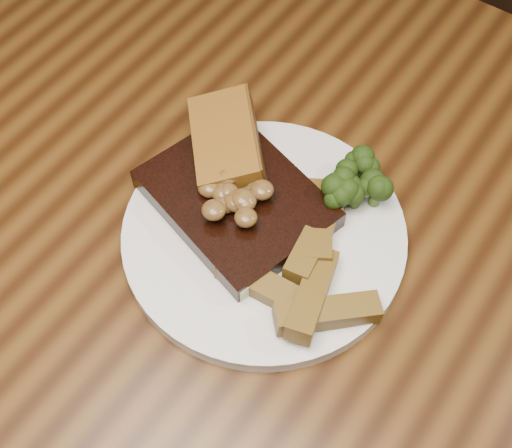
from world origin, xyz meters
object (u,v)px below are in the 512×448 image
(steak, at_px, (236,200))
(potato_wedges, at_px, (322,275))
(dining_table, at_px, (266,294))
(plate, at_px, (264,236))
(garlic_bread, at_px, (226,153))

(steak, distance_m, potato_wedges, 0.11)
(dining_table, bearing_deg, steak, 160.15)
(plate, bearing_deg, steak, 167.32)
(dining_table, height_order, steak, steak)
(steak, bearing_deg, potato_wedges, 4.78)
(garlic_bread, relative_size, potato_wedges, 0.92)
(plate, bearing_deg, potato_wedges, -9.84)
(potato_wedges, bearing_deg, plate, 170.16)
(plate, distance_m, garlic_bread, 0.10)
(plate, distance_m, potato_wedges, 0.08)
(dining_table, distance_m, potato_wedges, 0.13)
(dining_table, relative_size, steak, 9.35)
(plate, height_order, steak, steak)
(steak, height_order, garlic_bread, same)
(dining_table, bearing_deg, potato_wedges, -3.35)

